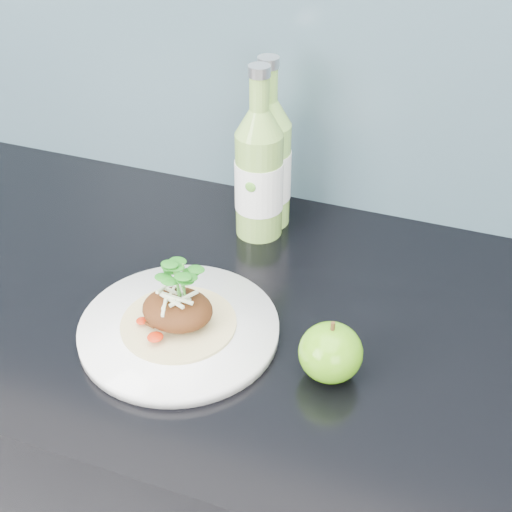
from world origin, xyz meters
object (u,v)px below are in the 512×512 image
object	(u,v)px
dinner_plate	(179,329)
cider_bottle_right	(267,164)
green_apple	(331,352)
cider_bottle_left	(259,174)

from	to	relation	value
dinner_plate	cider_bottle_right	size ratio (longest dim) A/B	1.11
dinner_plate	green_apple	world-z (taller)	green_apple
dinner_plate	cider_bottle_left	world-z (taller)	cider_bottle_left
dinner_plate	green_apple	xyz separation A→B (m)	(0.19, -0.00, 0.03)
dinner_plate	green_apple	bearing A→B (deg)	-0.88
dinner_plate	cider_bottle_left	xyz separation A→B (m)	(0.01, 0.25, 0.09)
dinner_plate	cider_bottle_right	world-z (taller)	cider_bottle_right
dinner_plate	green_apple	size ratio (longest dim) A/B	2.94
cider_bottle_left	green_apple	bearing A→B (deg)	-69.27
green_apple	cider_bottle_left	bearing A→B (deg)	125.31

